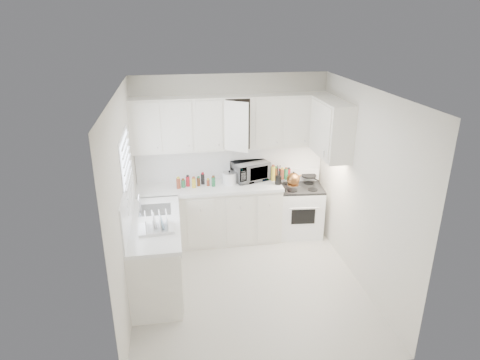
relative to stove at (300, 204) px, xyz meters
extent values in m
plane|color=beige|center=(-1.08, -1.29, -0.53)|extent=(3.20, 3.20, 0.00)
plane|color=white|center=(-1.08, -1.29, 2.07)|extent=(3.20, 3.20, 0.00)
plane|color=silver|center=(-1.08, 0.31, 0.77)|extent=(3.00, 0.00, 3.00)
plane|color=silver|center=(-1.08, -2.89, 0.77)|extent=(3.00, 0.00, 3.00)
plane|color=silver|center=(-2.58, -1.29, 0.77)|extent=(0.00, 3.20, 3.20)
plane|color=silver|center=(0.42, -1.29, 0.77)|extent=(0.00, 3.20, 3.20)
cube|color=silver|center=(-1.47, 0.00, 0.39)|extent=(2.24, 0.64, 0.05)
cube|color=silver|center=(-2.27, -1.09, 0.39)|extent=(0.64, 1.62, 0.05)
cube|color=white|center=(-1.08, 0.30, 0.69)|extent=(2.98, 0.02, 0.55)
cube|color=white|center=(-2.57, -1.09, 0.69)|extent=(0.02, 1.60, 0.55)
imported|color=gray|center=(-0.80, 0.15, 0.60)|extent=(0.61, 0.46, 0.37)
cylinder|color=white|center=(-1.03, 0.22, 0.55)|extent=(0.12, 0.12, 0.27)
cylinder|color=brown|center=(-1.93, 0.13, 0.48)|extent=(0.06, 0.06, 0.13)
cylinder|color=#236A3C|center=(-1.86, 0.04, 0.48)|extent=(0.06, 0.06, 0.13)
cylinder|color=#AD1722|center=(-1.78, 0.13, 0.48)|extent=(0.06, 0.06, 0.13)
cylinder|color=gold|center=(-1.71, 0.04, 0.48)|extent=(0.06, 0.06, 0.13)
cylinder|color=brown|center=(-1.63, 0.13, 0.48)|extent=(0.06, 0.06, 0.13)
cylinder|color=black|center=(-1.56, 0.04, 0.48)|extent=(0.06, 0.06, 0.13)
cylinder|color=brown|center=(-1.48, 0.13, 0.48)|extent=(0.06, 0.06, 0.13)
cylinder|color=#236A3C|center=(-1.41, 0.04, 0.48)|extent=(0.06, 0.06, 0.13)
cylinder|color=#AD1722|center=(-0.50, 0.17, 0.51)|extent=(0.06, 0.06, 0.19)
cylinder|color=gold|center=(-0.45, 0.11, 0.51)|extent=(0.06, 0.06, 0.19)
cylinder|color=brown|center=(-0.39, 0.17, 0.51)|extent=(0.06, 0.06, 0.19)
cylinder|color=black|center=(-0.34, 0.11, 0.51)|extent=(0.06, 0.06, 0.19)
cylinder|color=brown|center=(-0.28, 0.17, 0.51)|extent=(0.06, 0.06, 0.19)
cylinder|color=#236A3C|center=(-0.23, 0.11, 0.51)|extent=(0.06, 0.06, 0.19)
cylinder|color=#AD1722|center=(-0.17, 0.17, 0.51)|extent=(0.06, 0.06, 0.19)
camera|label=1|loc=(-1.97, -6.02, 2.87)|focal=31.58mm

